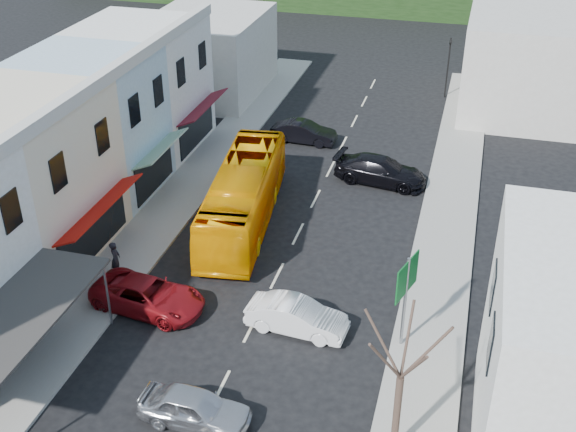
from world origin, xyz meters
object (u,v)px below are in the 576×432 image
at_px(pedestrian_left, 116,260).
at_px(direction_sign, 405,304).
at_px(car_silver, 195,408).
at_px(car_red, 148,296).
at_px(traffic_signal, 448,68).
at_px(bus, 244,197).
at_px(street_tree, 400,378).
at_px(car_white, 297,317).

relative_size(pedestrian_left, direction_sign, 0.39).
distance_m(car_silver, pedestrian_left, 10.44).
distance_m(car_red, direction_sign, 11.32).
distance_m(pedestrian_left, traffic_signal, 31.53).
height_order(car_silver, direction_sign, direction_sign).
relative_size(car_red, direction_sign, 1.05).
xyz_separation_m(bus, street_tree, (10.00, -13.75, 1.92)).
bearing_deg(traffic_signal, car_silver, 102.44).
relative_size(direction_sign, street_tree, 0.63).
bearing_deg(car_white, bus, 36.58).
height_order(pedestrian_left, traffic_signal, traffic_signal).
relative_size(street_tree, traffic_signal, 1.50).
bearing_deg(car_white, traffic_signal, -2.58).
xyz_separation_m(car_white, car_red, (-6.76, -0.28, 0.00)).
distance_m(car_silver, street_tree, 7.70).
distance_m(pedestrian_left, street_tree, 16.12).
xyz_separation_m(car_red, pedestrian_left, (-2.50, 1.86, 0.30)).
xyz_separation_m(car_white, direction_sign, (4.45, 0.12, 1.49)).
distance_m(car_silver, traffic_signal, 36.88).
relative_size(car_white, street_tree, 0.63).
xyz_separation_m(bus, car_red, (-1.71, -8.40, -0.85)).
height_order(car_red, pedestrian_left, pedestrian_left).
bearing_deg(car_white, pedestrian_left, 85.01).
height_order(street_tree, traffic_signal, street_tree).
bearing_deg(car_red, car_silver, -134.38).
height_order(car_white, direction_sign, direction_sign).
relative_size(car_silver, pedestrian_left, 2.59).
distance_m(pedestrian_left, direction_sign, 13.84).
relative_size(bus, traffic_signal, 2.51).
relative_size(car_silver, street_tree, 0.63).
relative_size(bus, car_red, 2.52).
bearing_deg(pedestrian_left, car_red, -143.44).
bearing_deg(car_silver, car_red, 39.77).
relative_size(car_white, pedestrian_left, 2.59).
bearing_deg(bus, car_silver, -85.93).
distance_m(bus, car_red, 8.61).
bearing_deg(pedestrian_left, car_silver, -154.28).
relative_size(car_red, pedestrian_left, 2.71).
distance_m(car_red, street_tree, 13.17).
distance_m(car_white, street_tree, 7.99).
xyz_separation_m(bus, car_silver, (2.83, -14.24, -0.85)).
distance_m(car_white, pedestrian_left, 9.39).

